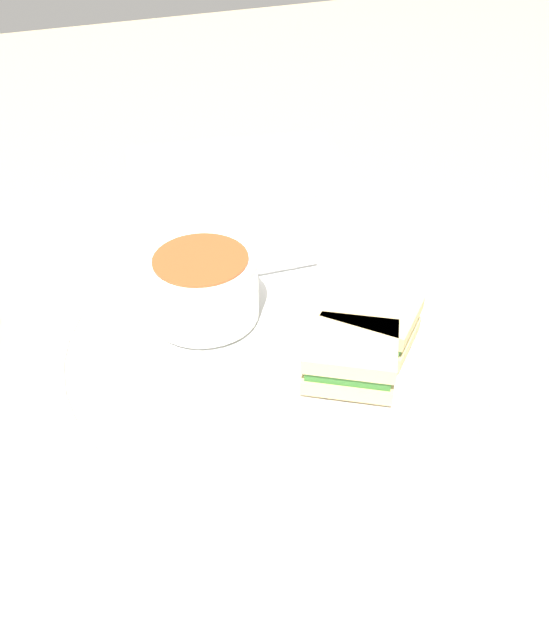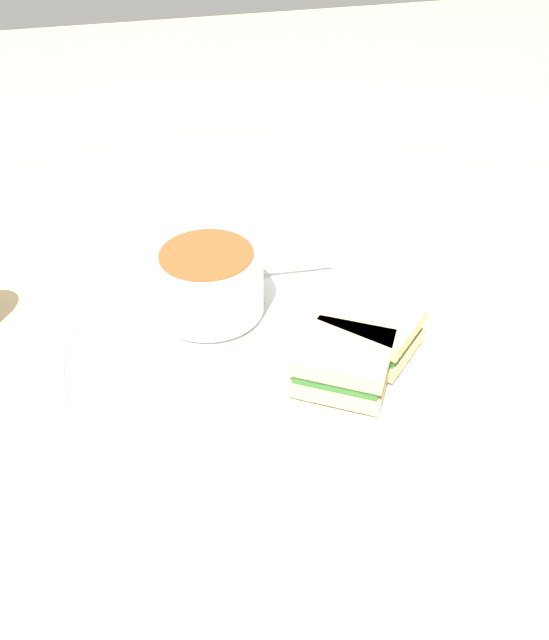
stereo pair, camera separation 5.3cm
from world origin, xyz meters
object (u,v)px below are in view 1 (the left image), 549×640
object	(u,v)px
soup_bowl	(203,286)
sandwich_half_near	(350,356)
sandwich_half_far	(371,322)
spoon	(224,276)

from	to	relation	value
soup_bowl	sandwich_half_near	world-z (taller)	soup_bowl
sandwich_half_far	sandwich_half_near	bearing A→B (deg)	-50.17
sandwich_half_far	spoon	bearing A→B (deg)	-147.15
sandwich_half_far	soup_bowl	bearing A→B (deg)	-126.59
spoon	sandwich_half_far	distance (m)	0.16
spoon	sandwich_half_near	world-z (taller)	sandwich_half_near
sandwich_half_near	sandwich_half_far	world-z (taller)	same
soup_bowl	sandwich_half_far	distance (m)	0.15
soup_bowl	sandwich_half_near	bearing A→B (deg)	34.57
sandwich_half_near	sandwich_half_far	xyz separation A→B (m)	(-0.03, 0.04, 0.00)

